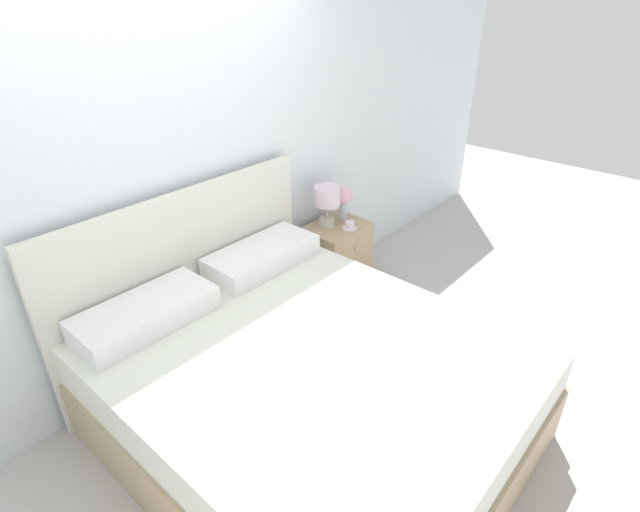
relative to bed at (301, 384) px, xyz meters
The scene contains 7 objects.
ground_plane 1.07m from the bed, 90.00° to the left, with size 12.00×12.00×0.00m, color #BCB7B2.
wall_back 1.46m from the bed, 90.00° to the left, with size 8.00×0.06×2.60m.
bed is the anchor object (origin of this frame).
nightstand 1.51m from the bed, 32.17° to the left, with size 0.50×0.41×0.61m.
table_lamp 1.58m from the bed, 35.10° to the left, with size 0.21×0.21×0.33m.
flower_vase 1.72m from the bed, 30.92° to the left, with size 0.15×0.15×0.28m.
teacup 1.52m from the bed, 27.96° to the left, with size 0.12×0.12×0.06m.
Camera 1 is at (-1.51, -2.49, 2.34)m, focal length 28.00 mm.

